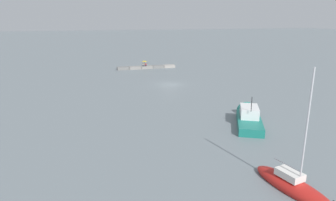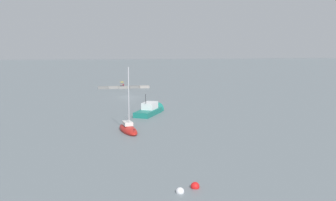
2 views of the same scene
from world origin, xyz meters
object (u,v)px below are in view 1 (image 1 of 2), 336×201
object	(u,v)px
person_seated_maroon_left	(146,65)
motorboat_teal_mid	(248,118)
umbrella_open_yellow	(144,61)
person_seated_grey_right	(143,65)
sailboat_red_near	(292,185)

from	to	relation	value
person_seated_maroon_left	motorboat_teal_mid	bearing A→B (deg)	105.20
person_seated_maroon_left	motorboat_teal_mid	distance (m)	38.38
person_seated_maroon_left	umbrella_open_yellow	size ratio (longest dim) A/B	0.58
person_seated_maroon_left	person_seated_grey_right	size ratio (longest dim) A/B	1.00
person_seated_grey_right	motorboat_teal_mid	xyz separation A→B (m)	(-3.12, 38.30, -0.40)
person_seated_grey_right	umbrella_open_yellow	world-z (taller)	umbrella_open_yellow
person_seated_maroon_left	person_seated_grey_right	bearing A→B (deg)	10.78
person_seated_maroon_left	umbrella_open_yellow	distance (m)	0.89
person_seated_grey_right	umbrella_open_yellow	distance (m)	0.90
person_seated_maroon_left	motorboat_teal_mid	xyz separation A→B (m)	(-2.56, 38.29, -0.40)
person_seated_maroon_left	motorboat_teal_mid	world-z (taller)	motorboat_teal_mid
person_seated_maroon_left	umbrella_open_yellow	xyz separation A→B (m)	(0.26, -0.04, 0.85)
person_seated_grey_right	sailboat_red_near	world-z (taller)	sailboat_red_near
person_seated_grey_right	umbrella_open_yellow	xyz separation A→B (m)	(-0.30, -0.03, 0.85)
person_seated_maroon_left	person_seated_grey_right	world-z (taller)	same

